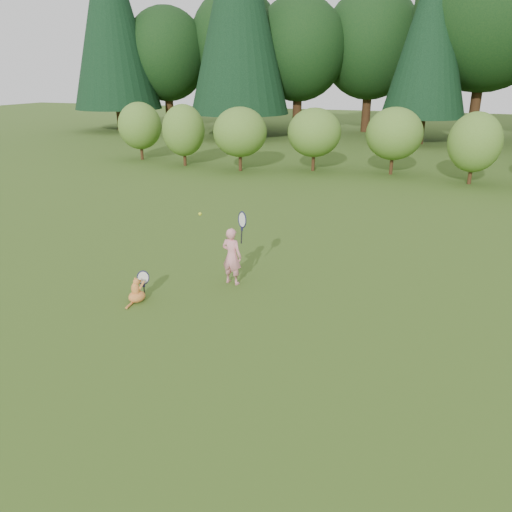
% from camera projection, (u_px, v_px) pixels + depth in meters
% --- Properties ---
extents(ground, '(100.00, 100.00, 0.00)m').
position_uv_depth(ground, '(230.00, 305.00, 9.06)').
color(ground, '#2F4C15').
rests_on(ground, ground).
extents(shrub_row, '(28.00, 3.00, 2.80)m').
position_uv_depth(shrub_row, '(357.00, 140.00, 20.00)').
color(shrub_row, '#507424').
rests_on(shrub_row, ground).
extents(woodland_backdrop, '(48.00, 10.00, 15.00)m').
position_uv_depth(woodland_backdrop, '(397.00, 2.00, 26.68)').
color(woodland_backdrop, black).
rests_on(woodland_backdrop, ground).
extents(child, '(0.64, 0.42, 1.73)m').
position_uv_depth(child, '(232.00, 255.00, 9.78)').
color(child, pink).
rests_on(child, ground).
extents(cat, '(0.43, 0.67, 0.64)m').
position_uv_depth(cat, '(137.00, 289.00, 9.14)').
color(cat, '#CC5D27').
rests_on(cat, ground).
extents(tennis_ball, '(0.07, 0.07, 0.07)m').
position_uv_depth(tennis_ball, '(200.00, 214.00, 10.83)').
color(tennis_ball, '#ADC717').
rests_on(tennis_ball, ground).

